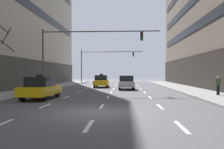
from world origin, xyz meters
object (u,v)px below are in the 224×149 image
at_px(car_driving_0, 126,83).
at_px(taxi_driving_2, 101,81).
at_px(traffic_signal_0, 80,45).
at_px(pedestrian_0, 218,84).
at_px(traffic_signal_1, 101,59).
at_px(taxi_driving_1, 41,88).

bearing_deg(car_driving_0, taxi_driving_2, 130.03).
bearing_deg(taxi_driving_2, traffic_signal_0, -99.55).
height_order(car_driving_0, pedestrian_0, pedestrian_0).
height_order(traffic_signal_0, traffic_signal_1, traffic_signal_0).
distance_m(car_driving_0, traffic_signal_0, 7.39).
xyz_separation_m(taxi_driving_2, traffic_signal_1, (-1.35, 13.66, 3.91)).
distance_m(traffic_signal_1, pedestrian_0, 28.81).
distance_m(car_driving_0, traffic_signal_1, 18.67).
distance_m(traffic_signal_0, traffic_signal_1, 21.74).
distance_m(traffic_signal_0, pedestrian_0, 13.32).
bearing_deg(traffic_signal_1, traffic_signal_0, -90.04).
bearing_deg(traffic_signal_1, taxi_driving_1, -93.45).
relative_size(taxi_driving_1, pedestrian_0, 2.92).
relative_size(car_driving_0, taxi_driving_1, 0.98).
bearing_deg(pedestrian_0, car_driving_0, 131.82).
xyz_separation_m(taxi_driving_1, pedestrian_0, (13.79, 2.49, 0.20)).
height_order(car_driving_0, taxi_driving_2, taxi_driving_2).
xyz_separation_m(car_driving_0, taxi_driving_2, (-3.35, 3.98, 0.01)).
bearing_deg(traffic_signal_0, pedestrian_0, -18.95).
bearing_deg(taxi_driving_2, pedestrian_0, -48.76).
bearing_deg(taxi_driving_1, taxi_driving_2, 78.28).
relative_size(taxi_driving_1, traffic_signal_0, 0.37).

